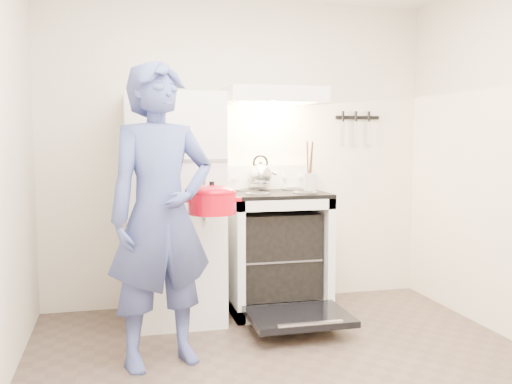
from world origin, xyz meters
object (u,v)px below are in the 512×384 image
dutch_oven (212,203)px  refrigerator (173,208)px  person (161,216)px  stove_body (276,253)px  tea_kettle (260,173)px

dutch_oven → refrigerator: bearing=105.3°
refrigerator → person: (-0.16, -0.87, 0.06)m
refrigerator → stove_body: size_ratio=1.85×
stove_body → dutch_oven: size_ratio=2.42×
refrigerator → tea_kettle: (0.72, 0.18, 0.24)m
stove_body → dutch_oven: 1.06m
stove_body → tea_kettle: 0.66m
refrigerator → tea_kettle: size_ratio=5.95×
stove_body → tea_kettle: bearing=118.2°
refrigerator → dutch_oven: 0.70m
stove_body → tea_kettle: size_ratio=3.22×
person → dutch_oven: (0.34, 0.20, 0.05)m
person → dutch_oven: person is taller
tea_kettle → dutch_oven: 1.02m
refrigerator → dutch_oven: refrigerator is taller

